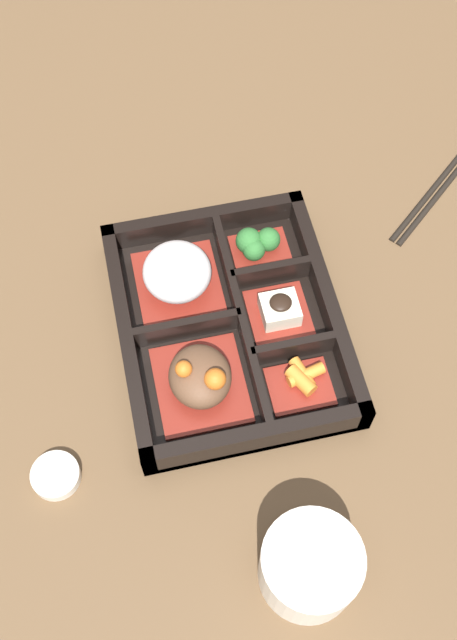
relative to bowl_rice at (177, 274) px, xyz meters
The scene contains 11 objects.
ground_plane 0.08m from the bowl_rice, 145.13° to the right, with size 3.00×3.00×0.00m, color brown.
bento_base 0.08m from the bowl_rice, 145.13° to the right, with size 0.27×0.22×0.01m.
bento_rim 0.08m from the bowl_rice, 142.96° to the right, with size 0.27×0.22×0.04m.
bowl_stew 0.12m from the bowl_rice, behind, with size 0.10×0.09×0.06m.
bowl_rice is the anchor object (origin of this frame).
bowl_carrots 0.17m from the bowl_rice, 144.88° to the right, with size 0.05×0.06×0.02m.
bowl_tofu 0.11m from the bowl_rice, 121.91° to the right, with size 0.07×0.06×0.03m.
bowl_greens 0.09m from the bowl_rice, 74.50° to the right, with size 0.05×0.06×0.03m.
tea_cup 0.32m from the bowl_rice, 169.83° to the right, with size 0.09×0.09×0.07m.
chopsticks 0.34m from the bowl_rice, 76.50° to the right, with size 0.15×0.18×0.01m.
sauce_dish 0.23m from the bowl_rice, 139.56° to the left, with size 0.05×0.05×0.01m.
Camera 1 is at (-0.36, 0.08, 0.69)m, focal length 42.00 mm.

